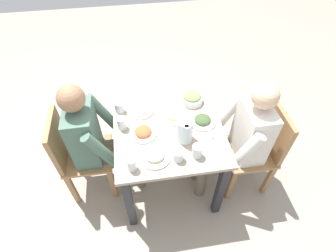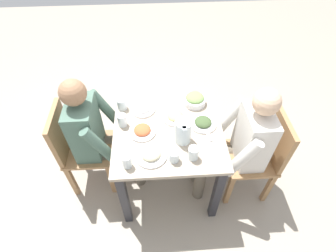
{
  "view_description": "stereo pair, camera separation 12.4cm",
  "coord_description": "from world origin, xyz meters",
  "px_view_note": "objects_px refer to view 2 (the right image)",
  "views": [
    {
      "loc": [
        -1.3,
        0.21,
        2.23
      ],
      "look_at": [
        0.04,
        -0.0,
        0.72
      ],
      "focal_mm": 28.11,
      "sensor_mm": 36.0,
      "label": 1
    },
    {
      "loc": [
        -1.32,
        0.08,
        2.23
      ],
      "look_at": [
        0.04,
        -0.0,
        0.72
      ],
      "focal_mm": 28.11,
      "sensor_mm": 36.0,
      "label": 2
    }
  ],
  "objects_px": {
    "dining_table": "(168,141)",
    "plate_yoghurt": "(143,108)",
    "salad_bowl": "(195,99)",
    "chair_near": "(261,153)",
    "chair_far": "(78,146)",
    "diner_far": "(99,133)",
    "water_glass_far_right": "(174,156)",
    "plate_beans": "(151,154)",
    "plate_fries": "(175,116)",
    "salt_shaker": "(120,99)",
    "water_glass_by_pitcher": "(122,120)",
    "water_glass_near_right": "(122,104)",
    "plate_dolmas": "(203,123)",
    "plate_rice_curry": "(142,130)",
    "diner_near": "(240,143)",
    "water_pitcher": "(183,131)",
    "water_glass_near_left": "(127,161)",
    "water_glass_far_left": "(193,153)"
  },
  "relations": [
    {
      "from": "chair_near",
      "to": "diner_far",
      "type": "xyz_separation_m",
      "value": [
        0.17,
        1.31,
        0.15
      ]
    },
    {
      "from": "dining_table",
      "to": "plate_beans",
      "type": "height_order",
      "value": "plate_beans"
    },
    {
      "from": "water_pitcher",
      "to": "plate_dolmas",
      "type": "bearing_deg",
      "value": -50.37
    },
    {
      "from": "chair_near",
      "to": "water_glass_far_right",
      "type": "distance_m",
      "value": 0.82
    },
    {
      "from": "plate_fries",
      "to": "plate_dolmas",
      "type": "xyz_separation_m",
      "value": [
        -0.09,
        -0.21,
        0.0
      ]
    },
    {
      "from": "plate_yoghurt",
      "to": "salad_bowl",
      "type": "bearing_deg",
      "value": -83.01
    },
    {
      "from": "diner_far",
      "to": "plate_dolmas",
      "type": "xyz_separation_m",
      "value": [
        -0.05,
        -0.82,
        0.13
      ]
    },
    {
      "from": "plate_yoghurt",
      "to": "plate_dolmas",
      "type": "height_order",
      "value": "plate_dolmas"
    },
    {
      "from": "salt_shaker",
      "to": "salad_bowl",
      "type": "bearing_deg",
      "value": -95.37
    },
    {
      "from": "plate_fries",
      "to": "water_glass_by_pitcher",
      "type": "relative_size",
      "value": 2.03
    },
    {
      "from": "plate_yoghurt",
      "to": "plate_beans",
      "type": "height_order",
      "value": "plate_beans"
    },
    {
      "from": "plate_yoghurt",
      "to": "plate_dolmas",
      "type": "relative_size",
      "value": 0.94
    },
    {
      "from": "chair_far",
      "to": "diner_far",
      "type": "distance_m",
      "value": 0.25
    },
    {
      "from": "plate_rice_curry",
      "to": "dining_table",
      "type": "bearing_deg",
      "value": -85.2
    },
    {
      "from": "plate_beans",
      "to": "plate_yoghurt",
      "type": "bearing_deg",
      "value": 6.78
    },
    {
      "from": "diner_far",
      "to": "plate_yoghurt",
      "type": "distance_m",
      "value": 0.41
    },
    {
      "from": "plate_fries",
      "to": "salt_shaker",
      "type": "xyz_separation_m",
      "value": [
        0.21,
        0.44,
        0.01
      ]
    },
    {
      "from": "plate_beans",
      "to": "plate_fries",
      "type": "relative_size",
      "value": 1.06
    },
    {
      "from": "plate_yoghurt",
      "to": "water_glass_far_right",
      "type": "xyz_separation_m",
      "value": [
        -0.51,
        -0.21,
        0.03
      ]
    },
    {
      "from": "dining_table",
      "to": "plate_dolmas",
      "type": "bearing_deg",
      "value": -82.77
    },
    {
      "from": "plate_yoghurt",
      "to": "water_glass_near_right",
      "type": "height_order",
      "value": "water_glass_near_right"
    },
    {
      "from": "chair_near",
      "to": "plate_fries",
      "type": "height_order",
      "value": "chair_near"
    },
    {
      "from": "chair_far",
      "to": "plate_rice_curry",
      "type": "relative_size",
      "value": 4.22
    },
    {
      "from": "plate_yoghurt",
      "to": "water_glass_far_right",
      "type": "height_order",
      "value": "water_glass_far_right"
    },
    {
      "from": "diner_near",
      "to": "chair_far",
      "type": "bearing_deg",
      "value": 82.44
    },
    {
      "from": "water_pitcher",
      "to": "plate_rice_curry",
      "type": "xyz_separation_m",
      "value": [
        0.09,
        0.29,
        -0.08
      ]
    },
    {
      "from": "salt_shaker",
      "to": "diner_far",
      "type": "bearing_deg",
      "value": 144.6
    },
    {
      "from": "salt_shaker",
      "to": "plate_yoghurt",
      "type": "bearing_deg",
      "value": -119.9
    },
    {
      "from": "plate_fries",
      "to": "plate_rice_curry",
      "type": "bearing_deg",
      "value": 118.25
    },
    {
      "from": "diner_near",
      "to": "water_glass_far_left",
      "type": "xyz_separation_m",
      "value": [
        -0.18,
        0.4,
        0.16
      ]
    },
    {
      "from": "dining_table",
      "to": "plate_yoghurt",
      "type": "distance_m",
      "value": 0.33
    },
    {
      "from": "plate_beans",
      "to": "plate_fries",
      "type": "bearing_deg",
      "value": -28.59
    },
    {
      "from": "water_glass_near_right",
      "to": "salt_shaker",
      "type": "bearing_deg",
      "value": 15.91
    },
    {
      "from": "plate_fries",
      "to": "water_glass_near_left",
      "type": "relative_size",
      "value": 2.07
    },
    {
      "from": "water_glass_near_right",
      "to": "plate_dolmas",
      "type": "bearing_deg",
      "value": -109.06
    },
    {
      "from": "water_glass_far_left",
      "to": "plate_fries",
      "type": "bearing_deg",
      "value": 13.02
    },
    {
      "from": "plate_rice_curry",
      "to": "water_glass_near_right",
      "type": "height_order",
      "value": "water_glass_near_right"
    },
    {
      "from": "diner_near",
      "to": "water_glass_far_right",
      "type": "distance_m",
      "value": 0.59
    },
    {
      "from": "salad_bowl",
      "to": "water_pitcher",
      "type": "bearing_deg",
      "value": 160.07
    },
    {
      "from": "salad_bowl",
      "to": "chair_near",
      "type": "bearing_deg",
      "value": -124.8
    },
    {
      "from": "water_pitcher",
      "to": "salt_shaker",
      "type": "xyz_separation_m",
      "value": [
        0.44,
        0.48,
        -0.07
      ]
    },
    {
      "from": "chair_far",
      "to": "plate_fries",
      "type": "relative_size",
      "value": 4.11
    },
    {
      "from": "chair_far",
      "to": "water_glass_far_right",
      "type": "distance_m",
      "value": 0.91
    },
    {
      "from": "diner_near",
      "to": "water_glass_near_left",
      "type": "xyz_separation_m",
      "value": [
        -0.22,
        0.85,
        0.16
      ]
    },
    {
      "from": "chair_near",
      "to": "plate_dolmas",
      "type": "relative_size",
      "value": 4.15
    },
    {
      "from": "salad_bowl",
      "to": "water_glass_far_right",
      "type": "xyz_separation_m",
      "value": [
        -0.56,
        0.22,
        0.0
      ]
    },
    {
      "from": "chair_far",
      "to": "plate_yoghurt",
      "type": "xyz_separation_m",
      "value": [
        0.13,
        -0.57,
        0.27
      ]
    },
    {
      "from": "salad_bowl",
      "to": "water_glass_far_left",
      "type": "relative_size",
      "value": 1.82
    },
    {
      "from": "dining_table",
      "to": "plate_rice_curry",
      "type": "xyz_separation_m",
      "value": [
        -0.02,
        0.19,
        0.16
      ]
    },
    {
      "from": "salt_shaker",
      "to": "chair_far",
      "type": "bearing_deg",
      "value": 122.95
    }
  ]
}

